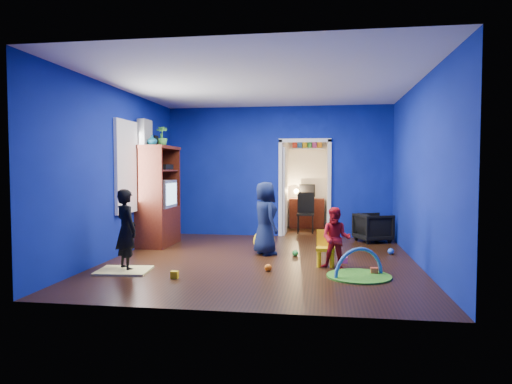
# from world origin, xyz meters

# --- Properties ---
(floor) EXTENTS (5.00, 5.50, 0.01)m
(floor) POSITION_xyz_m (0.00, 0.00, 0.00)
(floor) COLOR black
(floor) RESTS_ON ground
(ceiling) EXTENTS (5.00, 5.50, 0.01)m
(ceiling) POSITION_xyz_m (0.00, 0.00, 2.90)
(ceiling) COLOR white
(ceiling) RESTS_ON wall_back
(wall_back) EXTENTS (5.00, 0.02, 2.90)m
(wall_back) POSITION_xyz_m (0.00, 2.75, 1.45)
(wall_back) COLOR navy
(wall_back) RESTS_ON floor
(wall_front) EXTENTS (5.00, 0.02, 2.90)m
(wall_front) POSITION_xyz_m (0.00, -2.75, 1.45)
(wall_front) COLOR navy
(wall_front) RESTS_ON floor
(wall_left) EXTENTS (0.02, 5.50, 2.90)m
(wall_left) POSITION_xyz_m (-2.50, 0.00, 1.45)
(wall_left) COLOR navy
(wall_left) RESTS_ON floor
(wall_right) EXTENTS (0.02, 5.50, 2.90)m
(wall_right) POSITION_xyz_m (2.50, 0.00, 1.45)
(wall_right) COLOR navy
(wall_right) RESTS_ON floor
(alcove) EXTENTS (1.00, 1.75, 2.50)m
(alcove) POSITION_xyz_m (0.60, 3.62, 1.25)
(alcove) COLOR silver
(alcove) RESTS_ON floor
(armchair) EXTENTS (0.85, 0.84, 0.60)m
(armchair) POSITION_xyz_m (2.04, 2.20, 0.30)
(armchair) COLOR black
(armchair) RESTS_ON floor
(child_black) EXTENTS (0.53, 0.51, 1.22)m
(child_black) POSITION_xyz_m (-1.90, -1.03, 0.61)
(child_black) COLOR black
(child_black) RESTS_ON floor
(child_navy) EXTENTS (0.67, 0.75, 1.29)m
(child_navy) POSITION_xyz_m (-0.00, 0.50, 0.64)
(child_navy) COLOR #0F1638
(child_navy) RESTS_ON floor
(toddler_red) EXTENTS (0.52, 0.44, 0.94)m
(toddler_red) POSITION_xyz_m (1.20, -0.51, 0.47)
(toddler_red) COLOR #AE1222
(toddler_red) RESTS_ON floor
(vase) EXTENTS (0.25, 0.25, 0.20)m
(vase) POSITION_xyz_m (-2.22, 0.88, 2.06)
(vase) COLOR #0D5E6D
(vase) RESTS_ON tv_armoire
(potted_plant) EXTENTS (0.29, 0.29, 0.41)m
(potted_plant) POSITION_xyz_m (-2.22, 1.40, 2.17)
(potted_plant) COLOR green
(potted_plant) RESTS_ON tv_armoire
(tv_armoire) EXTENTS (0.58, 1.14, 1.96)m
(tv_armoire) POSITION_xyz_m (-2.22, 1.18, 0.98)
(tv_armoire) COLOR #41120A
(tv_armoire) RESTS_ON floor
(crt_tv) EXTENTS (0.46, 0.70, 0.54)m
(crt_tv) POSITION_xyz_m (-2.18, 1.18, 1.02)
(crt_tv) COLOR silver
(crt_tv) RESTS_ON tv_armoire
(yellow_blanket) EXTENTS (0.80, 0.67, 0.03)m
(yellow_blanket) POSITION_xyz_m (-1.90, -1.13, 0.01)
(yellow_blanket) COLOR #F2E07A
(yellow_blanket) RESTS_ON floor
(hopper_ball) EXTENTS (0.40, 0.40, 0.40)m
(hopper_ball) POSITION_xyz_m (-0.05, 0.75, 0.20)
(hopper_ball) COLOR yellow
(hopper_ball) RESTS_ON floor
(kid_chair) EXTENTS (0.30, 0.30, 0.50)m
(kid_chair) POSITION_xyz_m (1.05, -0.31, 0.25)
(kid_chair) COLOR yellow
(kid_chair) RESTS_ON floor
(play_mat) EXTENTS (0.90, 0.90, 0.02)m
(play_mat) POSITION_xyz_m (1.51, -0.97, 0.01)
(play_mat) COLOR #429621
(play_mat) RESTS_ON floor
(toy_arch) EXTENTS (0.72, 0.45, 0.80)m
(toy_arch) POSITION_xyz_m (1.51, -0.97, 0.02)
(toy_arch) COLOR #3F8CD8
(toy_arch) RESTS_ON floor
(window_left) EXTENTS (0.03, 0.95, 1.55)m
(window_left) POSITION_xyz_m (-2.48, 0.35, 1.55)
(window_left) COLOR white
(window_left) RESTS_ON wall_left
(curtain) EXTENTS (0.14, 0.42, 2.40)m
(curtain) POSITION_xyz_m (-2.37, 0.90, 1.25)
(curtain) COLOR slate
(curtain) RESTS_ON floor
(doorway) EXTENTS (1.16, 0.10, 2.10)m
(doorway) POSITION_xyz_m (0.60, 2.75, 1.05)
(doorway) COLOR white
(doorway) RESTS_ON floor
(study_desk) EXTENTS (0.88, 0.44, 0.75)m
(study_desk) POSITION_xyz_m (0.60, 4.26, 0.38)
(study_desk) COLOR #3D140A
(study_desk) RESTS_ON floor
(desk_monitor) EXTENTS (0.40, 0.05, 0.32)m
(desk_monitor) POSITION_xyz_m (0.60, 4.38, 0.95)
(desk_monitor) COLOR black
(desk_monitor) RESTS_ON study_desk
(desk_lamp) EXTENTS (0.14, 0.14, 0.14)m
(desk_lamp) POSITION_xyz_m (0.32, 4.32, 0.93)
(desk_lamp) COLOR #FFD88C
(desk_lamp) RESTS_ON study_desk
(folding_chair) EXTENTS (0.40, 0.40, 0.92)m
(folding_chair) POSITION_xyz_m (0.60, 3.30, 0.46)
(folding_chair) COLOR black
(folding_chair) RESTS_ON floor
(book_shelf) EXTENTS (0.88, 0.24, 0.04)m
(book_shelf) POSITION_xyz_m (0.60, 4.37, 2.02)
(book_shelf) COLOR white
(book_shelf) RESTS_ON study_desk
(toy_0) EXTENTS (0.10, 0.08, 0.10)m
(toy_0) POSITION_xyz_m (1.74, -0.80, 0.05)
(toy_0) COLOR #EB4A27
(toy_0) RESTS_ON floor
(toy_1) EXTENTS (0.11, 0.11, 0.11)m
(toy_1) POSITION_xyz_m (2.20, 0.84, 0.06)
(toy_1) COLOR blue
(toy_1) RESTS_ON floor
(toy_2) EXTENTS (0.10, 0.08, 0.10)m
(toy_2) POSITION_xyz_m (-1.03, -1.42, 0.05)
(toy_2) COLOR yellow
(toy_2) RESTS_ON floor
(toy_3) EXTENTS (0.11, 0.11, 0.11)m
(toy_3) POSITION_xyz_m (0.53, 0.42, 0.06)
(toy_3) COLOR green
(toy_3) RESTS_ON floor
(toy_4) EXTENTS (0.10, 0.08, 0.10)m
(toy_4) POSITION_xyz_m (1.35, -0.04, 0.05)
(toy_4) COLOR #D550B7
(toy_4) RESTS_ON floor
(toy_5) EXTENTS (0.11, 0.11, 0.11)m
(toy_5) POSITION_xyz_m (0.21, -0.80, 0.06)
(toy_5) COLOR orange
(toy_5) RESTS_ON floor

